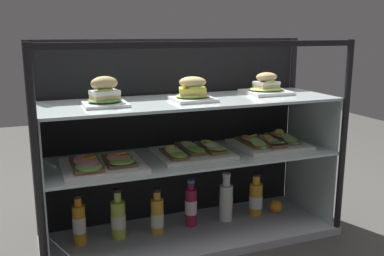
# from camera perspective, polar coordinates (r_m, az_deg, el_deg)

# --- Properties ---
(ground_plane) EXTENTS (6.00, 6.00, 0.02)m
(ground_plane) POSITION_cam_1_polar(r_m,az_deg,el_deg) (2.15, -0.00, -14.52)
(ground_plane) COLOR #403F3C
(ground_plane) RESTS_ON ground
(case_base_deck) EXTENTS (1.39, 0.46, 0.04)m
(case_base_deck) POSITION_cam_1_polar(r_m,az_deg,el_deg) (2.14, -0.00, -13.82)
(case_base_deck) COLOR #B5B7C3
(case_base_deck) RESTS_ON ground
(case_frame) EXTENTS (1.39, 0.46, 0.94)m
(case_frame) POSITION_cam_1_polar(r_m,az_deg,el_deg) (2.11, -1.45, -0.12)
(case_frame) COLOR black
(case_frame) RESTS_ON ground
(riser_lower_tier) EXTENTS (1.32, 0.40, 0.36)m
(riser_lower_tier) POSITION_cam_1_polar(r_m,az_deg,el_deg) (2.06, -0.00, -8.80)
(riser_lower_tier) COLOR silver
(riser_lower_tier) RESTS_ON case_base_deck
(shelf_lower_glass) EXTENTS (1.34, 0.42, 0.01)m
(shelf_lower_glass) POSITION_cam_1_polar(r_m,az_deg,el_deg) (2.00, -0.00, -3.80)
(shelf_lower_glass) COLOR silver
(shelf_lower_glass) RESTS_ON riser_lower_tier
(riser_upper_tier) EXTENTS (1.32, 0.40, 0.25)m
(riser_upper_tier) POSITION_cam_1_polar(r_m,az_deg,el_deg) (1.97, -0.00, -0.17)
(riser_upper_tier) COLOR silver
(riser_upper_tier) RESTS_ON shelf_lower_glass
(shelf_upper_glass) EXTENTS (1.34, 0.42, 0.01)m
(shelf_upper_glass) POSITION_cam_1_polar(r_m,az_deg,el_deg) (1.94, -0.00, 3.57)
(shelf_upper_glass) COLOR silver
(shelf_upper_glass) RESTS_ON riser_upper_tier
(plated_roll_sandwich_near_right_corner) EXTENTS (0.18, 0.18, 0.12)m
(plated_roll_sandwich_near_right_corner) POSITION_cam_1_polar(r_m,az_deg,el_deg) (1.81, -11.42, 4.30)
(plated_roll_sandwich_near_right_corner) COLOR white
(plated_roll_sandwich_near_right_corner) RESTS_ON shelf_upper_glass
(plated_roll_sandwich_mid_left) EXTENTS (0.18, 0.18, 0.11)m
(plated_roll_sandwich_mid_left) POSITION_cam_1_polar(r_m,az_deg,el_deg) (1.90, 0.09, 4.80)
(plated_roll_sandwich_mid_left) COLOR white
(plated_roll_sandwich_mid_left) RESTS_ON shelf_upper_glass
(plated_roll_sandwich_far_left) EXTENTS (0.21, 0.21, 0.11)m
(plated_roll_sandwich_far_left) POSITION_cam_1_polar(r_m,az_deg,el_deg) (2.15, 9.76, 5.37)
(plated_roll_sandwich_far_left) COLOR white
(plated_roll_sandwich_far_left) RESTS_ON shelf_upper_glass
(open_sandwich_tray_center) EXTENTS (0.34, 0.30, 0.06)m
(open_sandwich_tray_center) POSITION_cam_1_polar(r_m,az_deg,el_deg) (1.86, -11.80, -4.55)
(open_sandwich_tray_center) COLOR white
(open_sandwich_tray_center) RESTS_ON shelf_lower_glass
(open_sandwich_tray_mid_right) EXTENTS (0.34, 0.30, 0.06)m
(open_sandwich_tray_mid_right) POSITION_cam_1_polar(r_m,az_deg,el_deg) (2.00, 0.17, -3.03)
(open_sandwich_tray_mid_right) COLOR white
(open_sandwich_tray_mid_right) RESTS_ON shelf_lower_glass
(open_sandwich_tray_far_right) EXTENTS (0.34, 0.30, 0.07)m
(open_sandwich_tray_far_right) POSITION_cam_1_polar(r_m,az_deg,el_deg) (2.18, 10.12, -1.86)
(open_sandwich_tray_far_right) COLOR white
(open_sandwich_tray_far_right) RESTS_ON shelf_lower_glass
(juice_bottle_front_middle) EXTENTS (0.06, 0.06, 0.23)m
(juice_bottle_front_middle) POSITION_cam_1_polar(r_m,az_deg,el_deg) (2.03, -14.64, -12.04)
(juice_bottle_front_middle) COLOR orange
(juice_bottle_front_middle) RESTS_ON case_base_deck
(juice_bottle_front_right_end) EXTENTS (0.07, 0.07, 0.24)m
(juice_bottle_front_right_end) POSITION_cam_1_polar(r_m,az_deg,el_deg) (2.06, -9.68, -11.68)
(juice_bottle_front_right_end) COLOR #B2CF47
(juice_bottle_front_right_end) RESTS_ON case_base_deck
(juice_bottle_front_fourth) EXTENTS (0.06, 0.06, 0.22)m
(juice_bottle_front_fourth) POSITION_cam_1_polar(r_m,az_deg,el_deg) (2.08, -4.59, -11.41)
(juice_bottle_front_fourth) COLOR gold
(juice_bottle_front_fourth) RESTS_ON case_base_deck
(juice_bottle_front_second) EXTENTS (0.06, 0.06, 0.23)m
(juice_bottle_front_second) POSITION_cam_1_polar(r_m,az_deg,el_deg) (2.15, -0.14, -10.21)
(juice_bottle_front_second) COLOR #9E1D3F
(juice_bottle_front_second) RESTS_ON case_base_deck
(juice_bottle_back_center) EXTENTS (0.07, 0.07, 0.25)m
(juice_bottle_back_center) POSITION_cam_1_polar(r_m,az_deg,el_deg) (2.21, 4.51, -9.52)
(juice_bottle_back_center) COLOR white
(juice_bottle_back_center) RESTS_ON case_base_deck
(juice_bottle_back_right) EXTENTS (0.07, 0.07, 0.23)m
(juice_bottle_back_right) POSITION_cam_1_polar(r_m,az_deg,el_deg) (2.29, 8.39, -9.13)
(juice_bottle_back_right) COLOR gold
(juice_bottle_back_right) RESTS_ON case_base_deck
(orange_fruit_beside_bottles) EXTENTS (0.07, 0.07, 0.07)m
(orange_fruit_beside_bottles) POSITION_cam_1_polar(r_m,az_deg,el_deg) (2.35, 10.99, -10.09)
(orange_fruit_beside_bottles) COLOR orange
(orange_fruit_beside_bottles) RESTS_ON case_base_deck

